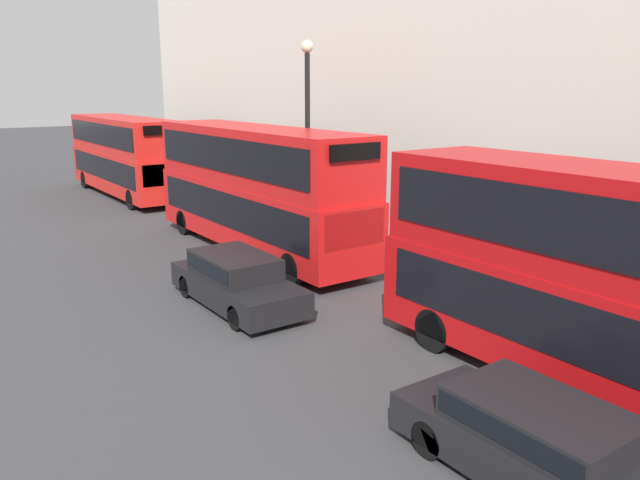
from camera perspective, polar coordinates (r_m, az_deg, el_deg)
name	(u,v)px	position (r m, az deg, el deg)	size (l,w,h in m)	color
bus_second_in_queue	(257,184)	(22.41, -5.78, 5.09)	(2.59, 11.31, 4.47)	red
bus_third_in_queue	(125,153)	(35.64, -17.43, 7.60)	(2.59, 11.35, 4.25)	red
car_dark_sedan	(542,443)	(10.29, 19.63, -17.04)	(1.87, 4.78, 1.33)	black
car_hatchback	(236,279)	(17.13, -7.67, -3.55)	(1.86, 4.72, 1.45)	black
street_lamp	(308,125)	(22.61, -1.15, 10.45)	(0.44, 0.44, 7.42)	black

